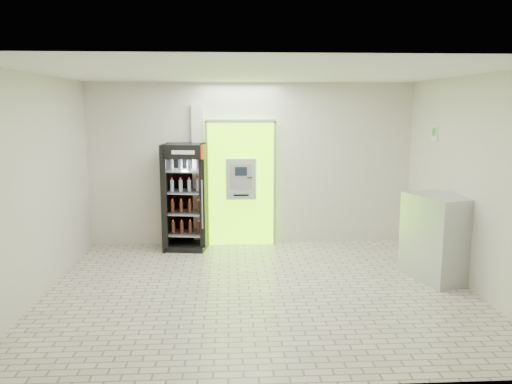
{
  "coord_description": "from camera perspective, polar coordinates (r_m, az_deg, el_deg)",
  "views": [
    {
      "loc": [
        -0.41,
        -6.72,
        2.56
      ],
      "look_at": [
        0.02,
        1.2,
        1.2
      ],
      "focal_mm": 35.0,
      "sensor_mm": 36.0,
      "label": 1
    }
  ],
  "objects": [
    {
      "name": "atm_assembly",
      "position": [
        9.24,
        -1.74,
        1.09
      ],
      "size": [
        1.3,
        0.24,
        2.33
      ],
      "color": "#7BE600",
      "rests_on": "ground"
    },
    {
      "name": "beverage_cooler",
      "position": [
        9.08,
        -8.02,
        -0.77
      ],
      "size": [
        0.81,
        0.76,
        1.91
      ],
      "rotation": [
        0.0,
        0.0,
        -0.15
      ],
      "color": "black",
      "rests_on": "ground"
    },
    {
      "name": "pillar",
      "position": [
        9.27,
        -6.58,
        1.87
      ],
      "size": [
        0.22,
        0.11,
        2.6
      ],
      "color": "silver",
      "rests_on": "ground"
    },
    {
      "name": "exit_sign",
      "position": [
        8.81,
        19.72,
        6.32
      ],
      "size": [
        0.02,
        0.22,
        0.26
      ],
      "color": "white",
      "rests_on": "room_shell"
    },
    {
      "name": "ground",
      "position": [
        7.2,
        0.4,
        -11.08
      ],
      "size": [
        6.0,
        6.0,
        0.0
      ],
      "primitive_type": "plane",
      "color": "beige",
      "rests_on": "ground"
    },
    {
      "name": "room_shell",
      "position": [
        6.77,
        0.41,
        3.65
      ],
      "size": [
        6.0,
        6.0,
        6.0
      ],
      "color": "beige",
      "rests_on": "ground"
    },
    {
      "name": "steel_cabinet",
      "position": [
        7.93,
        19.98,
        -4.9
      ],
      "size": [
        0.92,
        1.11,
        1.27
      ],
      "rotation": [
        0.0,
        0.0,
        0.32
      ],
      "color": "#B6B9BE",
      "rests_on": "ground"
    }
  ]
}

